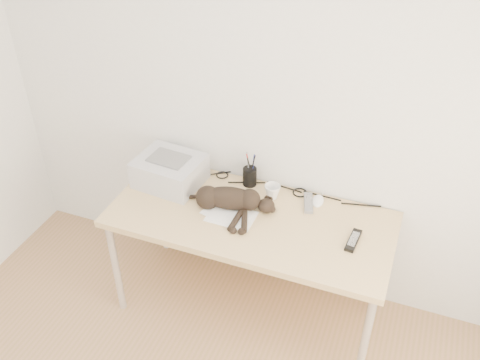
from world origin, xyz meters
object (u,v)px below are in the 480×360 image
at_px(printer, 170,171).
at_px(pen_cup, 250,176).
at_px(mouse, 318,199).
at_px(desk, 255,225).
at_px(cat, 227,199).
at_px(mug, 272,192).

distance_m(printer, pen_cup, 0.48).
distance_m(pen_cup, mouse, 0.43).
xyz_separation_m(desk, cat, (-0.15, -0.06, 0.19)).
xyz_separation_m(printer, mug, (0.63, 0.08, -0.04)).
bearing_deg(mouse, mug, -172.72).
relative_size(printer, mouse, 3.45).
bearing_deg(pen_cup, mouse, -2.63).
height_order(cat, pen_cup, pen_cup).
height_order(desk, mug, mug).
xyz_separation_m(printer, cat, (0.41, -0.11, -0.03)).
height_order(cat, mug, cat).
bearing_deg(pen_cup, printer, -161.26).
bearing_deg(printer, cat, -14.48).
distance_m(mug, mouse, 0.27).
distance_m(desk, cat, 0.25).
distance_m(cat, mug, 0.28).
distance_m(desk, mug, 0.22).
bearing_deg(pen_cup, mug, -24.82).
bearing_deg(mouse, printer, -176.74).
distance_m(printer, mug, 0.63).
bearing_deg(desk, cat, -159.17).
height_order(pen_cup, mouse, pen_cup).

